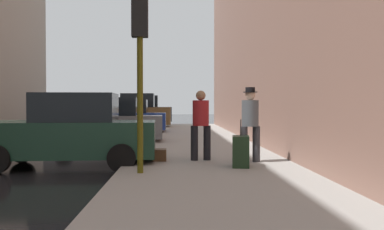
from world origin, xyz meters
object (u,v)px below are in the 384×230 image
traffic_light (140,42)px  rolling_suitcase (241,151)px  parked_black_suv (142,111)px  pedestrian_in_red_jacket (201,121)px  fire_hydrant (157,130)px  parked_dark_green_sedan (70,132)px  parked_blue_sedan (125,118)px  pedestrian_with_beanie (250,121)px  duffel_bag (160,155)px  parked_gray_coupe (108,123)px  parked_bronze_suv (135,113)px

traffic_light → rolling_suitcase: bearing=19.3°
parked_black_suv → pedestrian_in_red_jacket: parked_black_suv is taller
fire_hydrant → rolling_suitcase: 8.53m
parked_dark_green_sedan → parked_blue_sedan: (0.00, 11.51, 0.00)m
pedestrian_with_beanie → rolling_suitcase: pedestrian_with_beanie is taller
parked_blue_sedan → duffel_bag: parked_blue_sedan is taller
parked_black_suv → rolling_suitcase: size_ratio=4.47×
parked_gray_coupe → duffel_bag: 6.20m
parked_dark_green_sedan → fire_hydrant: 7.32m
parked_gray_coupe → parked_blue_sedan: same height
parked_bronze_suv → duffel_bag: (2.17, -17.04, -0.74)m
pedestrian_with_beanie → duffel_bag: (-2.16, 0.35, -0.85)m
pedestrian_with_beanie → parked_bronze_suv: bearing=104.0°
parked_black_suv → duffel_bag: bearing=-84.5°
parked_bronze_suv → traffic_light: (1.85, -18.93, 1.73)m
pedestrian_in_red_jacket → duffel_bag: size_ratio=3.89×
parked_blue_sedan → duffel_bag: (2.17, -11.53, -0.56)m
parked_gray_coupe → parked_blue_sedan: (0.00, 5.75, 0.00)m
parked_gray_coupe → pedestrian_with_beanie: (4.33, -6.13, 0.29)m
fire_hydrant → pedestrian_with_beanie: bearing=-71.3°
parked_bronze_suv → rolling_suitcase: (3.99, -18.18, -0.54)m
parked_dark_green_sedan → duffel_bag: parked_dark_green_sedan is taller
parked_bronze_suv → parked_dark_green_sedan: bearing=-90.0°
traffic_light → rolling_suitcase: traffic_light is taller
parked_blue_sedan → parked_black_suv: bearing=90.0°
parked_gray_coupe → traffic_light: size_ratio=1.19×
parked_blue_sedan → parked_black_suv: (-0.00, 11.22, 0.18)m
parked_blue_sedan → rolling_suitcase: bearing=-72.5°
parked_blue_sedan → traffic_light: (1.85, -13.41, 1.91)m
parked_black_suv → pedestrian_with_beanie: (4.33, -23.10, 0.10)m
traffic_light → duffel_bag: bearing=80.4°
pedestrian_in_red_jacket → rolling_suitcase: size_ratio=1.64×
parked_gray_coupe → parked_blue_sedan: 5.75m
duffel_bag → pedestrian_in_red_jacket: bearing=1.5°
parked_blue_sedan → pedestrian_in_red_jacket: bearing=-74.6°
parked_blue_sedan → parked_bronze_suv: (-0.00, 5.52, 0.18)m
parked_gray_coupe → parked_bronze_suv: parked_bronze_suv is taller
parked_black_suv → traffic_light: traffic_light is taller
parked_dark_green_sedan → parked_bronze_suv: size_ratio=0.93×
parked_dark_green_sedan → rolling_suitcase: bearing=-16.2°
parked_dark_green_sedan → parked_gray_coupe: same height
parked_blue_sedan → parked_black_suv: size_ratio=0.91×
fire_hydrant → duffel_bag: (0.37, -7.10, -0.21)m
parked_black_suv → pedestrian_in_red_jacket: 22.94m
fire_hydrant → pedestrian_with_beanie: pedestrian_with_beanie is taller
parked_gray_coupe → parked_black_suv: (-0.00, 16.97, 0.18)m
traffic_light → pedestrian_with_beanie: bearing=31.8°
traffic_light → duffel_bag: (0.32, 1.89, -2.47)m
rolling_suitcase → fire_hydrant: bearing=104.8°
parked_dark_green_sedan → traffic_light: (1.85, -1.90, 1.91)m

